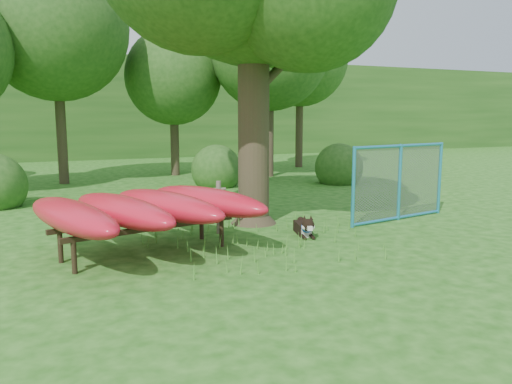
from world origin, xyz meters
name	(u,v)px	position (x,y,z in m)	size (l,w,h in m)	color
ground	(272,257)	(0.00, 0.00, 0.00)	(80.00, 80.00, 0.00)	#1A5210
wooden_post	(219,206)	(-0.29, 2.09, 0.60)	(0.31, 0.12, 1.14)	#615749
kayak_rack	(145,208)	(-2.05, 1.07, 0.86)	(4.37, 3.91, 1.12)	black
husky_dog	(305,227)	(1.31, 1.19, 0.18)	(0.50, 1.09, 0.50)	black
fence_section	(399,182)	(4.20, 1.73, 0.92)	(3.12, 0.65, 3.07)	#2890BE
wildflower_clump	(312,228)	(1.42, 1.06, 0.18)	(0.11, 0.09, 0.23)	#4B8D2E
bg_tree_b	(55,28)	(-3.00, 12.00, 5.61)	(5.20, 5.20, 8.22)	#32291B
bg_tree_c	(173,77)	(1.50, 13.00, 4.11)	(4.00, 4.00, 6.12)	#32291B
bg_tree_d	(270,52)	(5.00, 11.00, 5.08)	(4.80, 4.80, 7.50)	#32291B
bg_tree_e	(300,59)	(8.00, 14.00, 5.23)	(4.60, 4.60, 7.55)	#32291B
shrub_right	(339,183)	(6.50, 8.00, 0.00)	(1.80, 1.80, 1.80)	#234E19
shrub_mid	(217,186)	(2.00, 9.00, 0.00)	(1.80, 1.80, 1.80)	#234E19
wooded_hillside	(99,109)	(0.00, 28.00, 3.00)	(80.00, 12.00, 6.00)	#234E19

